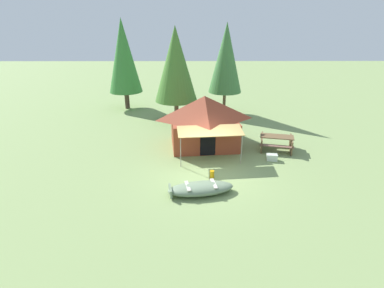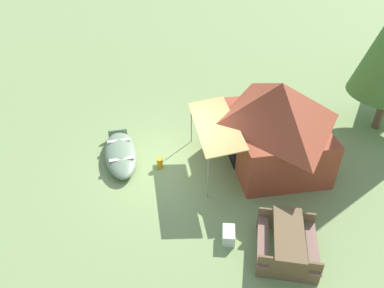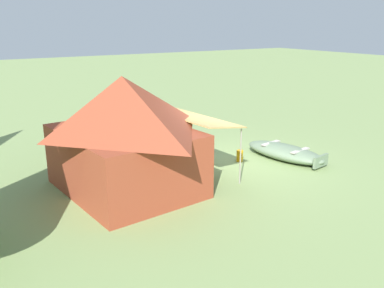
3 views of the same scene
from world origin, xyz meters
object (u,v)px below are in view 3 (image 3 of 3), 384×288
object	(u,v)px
canvas_cabin_tent	(125,132)
cooler_box	(140,141)
beached_rowboat	(285,152)
picnic_table	(96,133)
fuel_can	(240,156)

from	to	relation	value
canvas_cabin_tent	cooler_box	xyz separation A→B (m)	(3.21, -1.88, -1.26)
beached_rowboat	picnic_table	distance (m)	5.95
fuel_can	picnic_table	bearing A→B (deg)	40.68
picnic_table	beached_rowboat	bearing A→B (deg)	-133.42
picnic_table	cooler_box	distance (m)	1.45
beached_rowboat	picnic_table	bearing A→B (deg)	46.58
cooler_box	fuel_can	world-z (taller)	fuel_can
canvas_cabin_tent	fuel_can	distance (m)	3.83
canvas_cabin_tent	fuel_can	bearing A→B (deg)	-86.96
beached_rowboat	fuel_can	xyz separation A→B (m)	(0.54, 1.27, -0.05)
picnic_table	fuel_can	xyz separation A→B (m)	(-3.55, -3.05, -0.30)
beached_rowboat	canvas_cabin_tent	bearing A→B (deg)	85.94
picnic_table	cooler_box	bearing A→B (deg)	-112.10
canvas_cabin_tent	picnic_table	bearing A→B (deg)	-8.59
beached_rowboat	cooler_box	size ratio (longest dim) A/B	5.42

